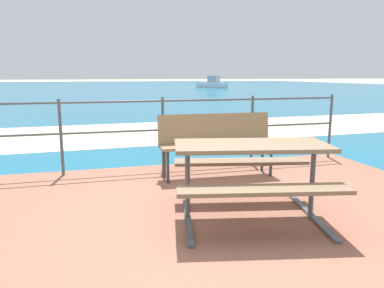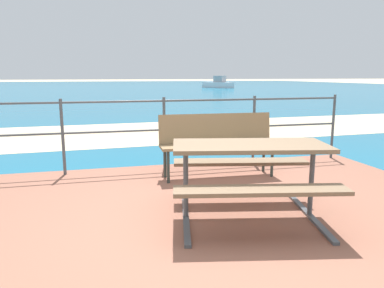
% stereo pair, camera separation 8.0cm
% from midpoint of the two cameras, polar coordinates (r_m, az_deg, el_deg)
% --- Properties ---
extents(ground_plane, '(240.00, 240.00, 0.00)m').
position_cam_midpoint_polar(ground_plane, '(3.57, 2.39, -13.94)').
color(ground_plane, beige).
extents(patio_paving, '(6.40, 5.20, 0.06)m').
position_cam_midpoint_polar(patio_paving, '(3.56, 2.39, -13.50)').
color(patio_paving, '#935B47').
rests_on(patio_paving, ground).
extents(sea_water, '(90.00, 90.00, 0.01)m').
position_cam_midpoint_polar(sea_water, '(43.13, -14.15, 8.41)').
color(sea_water, '#196B8E').
rests_on(sea_water, ground).
extents(beach_strip, '(54.12, 6.26, 0.01)m').
position_cam_midpoint_polar(beach_strip, '(9.66, -9.23, 1.73)').
color(beach_strip, beige).
rests_on(beach_strip, ground).
extents(picnic_table, '(1.74, 1.59, 0.76)m').
position_cam_midpoint_polar(picnic_table, '(3.68, 8.56, -2.83)').
color(picnic_table, '#7A6047').
rests_on(picnic_table, patio_paving).
extents(park_bench, '(1.66, 0.48, 0.88)m').
position_cam_midpoint_polar(park_bench, '(5.22, 3.39, 0.90)').
color(park_bench, '#8C704C').
rests_on(park_bench, patio_paving).
extents(railing_fence, '(5.94, 0.04, 1.10)m').
position_cam_midpoint_polar(railing_fence, '(5.60, -4.96, 3.14)').
color(railing_fence, '#4C5156').
rests_on(railing_fence, patio_paving).
extents(boat_mid, '(3.06, 4.27, 1.38)m').
position_cam_midpoint_polar(boat_mid, '(43.29, 2.98, 9.33)').
color(boat_mid, silver).
rests_on(boat_mid, sea_water).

